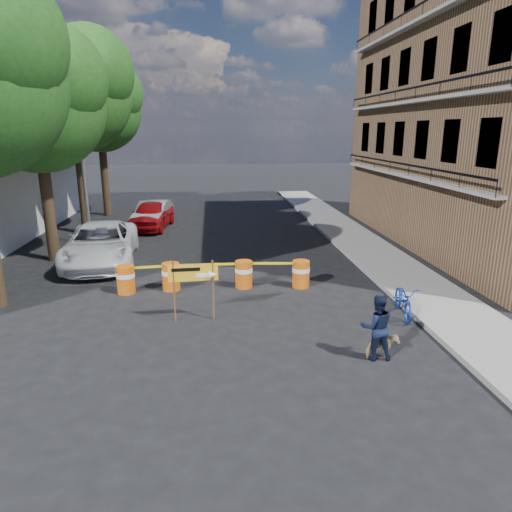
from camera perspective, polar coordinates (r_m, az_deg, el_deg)
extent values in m
plane|color=black|center=(12.36, -2.96, -8.58)|extent=(120.00, 120.00, 0.00)
cube|color=gray|center=(19.17, 14.98, -0.05)|extent=(2.40, 40.00, 0.15)
cube|color=#8A6446|center=(22.98, 28.50, 16.11)|extent=(8.00, 16.00, 12.00)
cylinder|color=#332316|center=(19.53, -24.60, 6.27)|extent=(0.44, 0.44, 4.76)
sphere|color=#1E4F16|center=(19.37, -25.82, 16.73)|extent=(5.00, 5.00, 5.00)
sphere|color=#1E4F16|center=(18.68, -24.02, 19.65)|extent=(3.75, 3.75, 3.75)
sphere|color=#1E4F16|center=(20.19, -27.05, 14.53)|extent=(3.50, 3.50, 3.50)
cylinder|color=#332316|center=(24.24, -20.95, 8.86)|extent=(0.44, 0.44, 5.32)
sphere|color=#1E4F16|center=(24.18, -21.90, 18.26)|extent=(5.40, 5.40, 5.40)
sphere|color=#1E4F16|center=(23.51, -20.16, 20.87)|extent=(4.05, 4.05, 4.05)
sphere|color=#1E4F16|center=(25.01, -23.14, 16.26)|extent=(3.78, 3.78, 3.78)
cylinder|color=#332316|center=(29.09, -18.39, 9.64)|extent=(0.44, 0.44, 4.93)
sphere|color=#1E4F16|center=(29.00, -19.04, 16.90)|extent=(4.80, 4.80, 4.80)
sphere|color=#1E4F16|center=(28.41, -17.69, 18.84)|extent=(3.60, 3.60, 3.60)
sphere|color=#1E4F16|center=(29.73, -20.05, 15.40)|extent=(3.36, 3.36, 3.36)
cylinder|color=gray|center=(21.53, -20.92, 11.74)|extent=(0.16, 0.16, 8.00)
cylinder|color=gray|center=(21.57, -20.61, 22.20)|extent=(1.00, 0.12, 0.12)
cube|color=silver|center=(21.45, -19.20, 22.23)|extent=(0.35, 0.18, 0.12)
cylinder|color=#C5410B|center=(15.07, -15.97, -2.85)|extent=(0.56, 0.56, 0.90)
cylinder|color=white|center=(15.03, -16.01, -2.30)|extent=(0.58, 0.58, 0.14)
cylinder|color=#C5410B|center=(15.03, -10.57, -2.55)|extent=(0.56, 0.56, 0.90)
cylinder|color=white|center=(14.99, -10.60, -2.00)|extent=(0.58, 0.58, 0.14)
cylinder|color=#C5410B|center=(15.02, -1.54, -2.30)|extent=(0.56, 0.56, 0.90)
cylinder|color=white|center=(14.97, -1.54, -1.75)|extent=(0.58, 0.58, 0.14)
cylinder|color=#C5410B|center=(15.12, 5.63, -2.25)|extent=(0.56, 0.56, 0.90)
cylinder|color=white|center=(15.08, 5.65, -1.70)|extent=(0.58, 0.58, 0.14)
cylinder|color=#592D19|center=(12.43, -10.18, -4.44)|extent=(0.05, 0.05, 1.70)
cylinder|color=#592D19|center=(12.43, -5.37, -4.25)|extent=(0.05, 0.05, 1.70)
cube|color=#EBA914|center=(12.25, -7.87, -2.06)|extent=(1.32, 0.10, 0.47)
cube|color=white|center=(12.26, -6.61, -2.42)|extent=(0.38, 0.03, 0.11)
cone|color=white|center=(12.27, -5.42, -2.37)|extent=(0.22, 0.26, 0.25)
cube|color=black|center=(12.21, -8.77, -1.70)|extent=(0.76, 0.05, 0.09)
imported|color=black|center=(10.70, 14.83, -8.57)|extent=(0.77, 0.62, 1.54)
imported|color=#1436A8|center=(13.28, 18.13, -3.50)|extent=(0.77, 1.03, 1.78)
imported|color=#D8BC7B|center=(10.88, 15.48, -10.93)|extent=(0.75, 0.44, 0.60)
imported|color=white|center=(18.68, -18.84, 1.44)|extent=(3.10, 5.76, 1.54)
imported|color=#A50D12|center=(24.73, -12.88, 5.09)|extent=(2.29, 4.52, 1.48)
imported|color=#A9ABB0|center=(25.08, -12.73, 5.14)|extent=(1.96, 4.36, 1.39)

